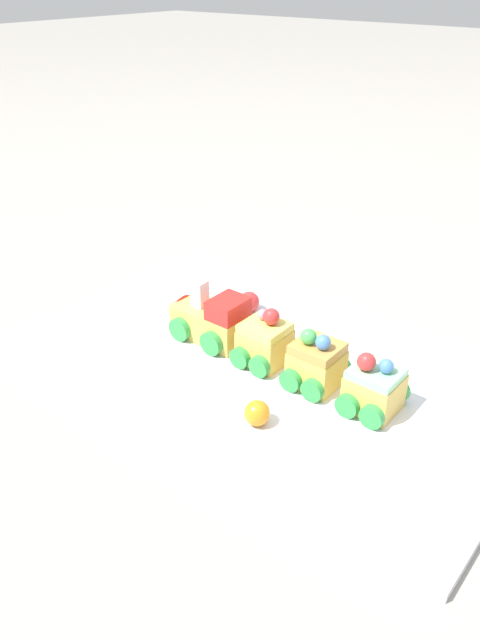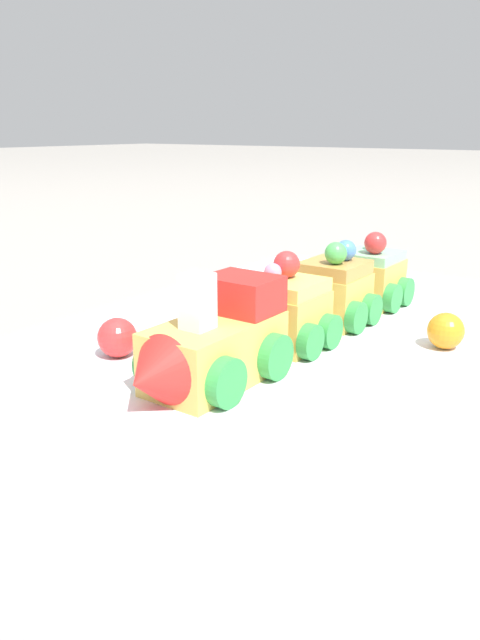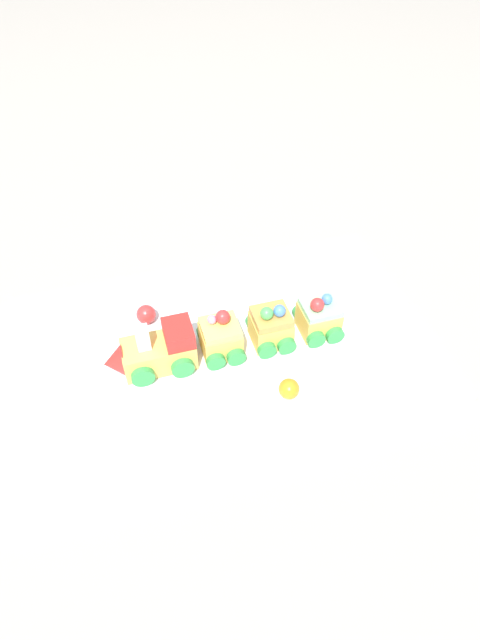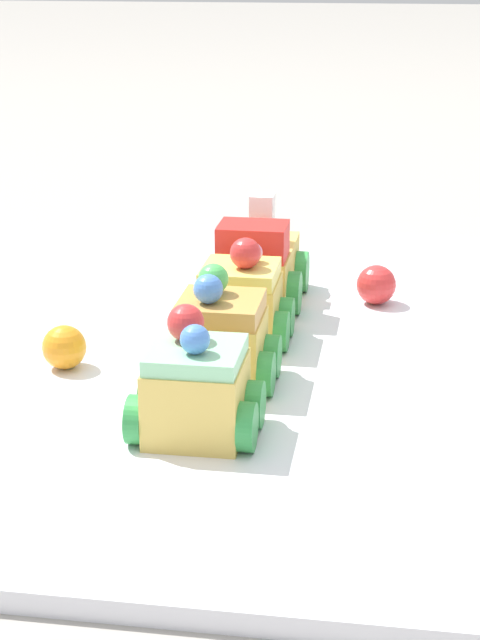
{
  "view_description": "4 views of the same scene",
  "coord_description": "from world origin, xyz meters",
  "px_view_note": "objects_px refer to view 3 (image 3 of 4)",
  "views": [
    {
      "loc": [
        -0.4,
        0.56,
        0.47
      ],
      "look_at": [
        0.03,
        0.03,
        0.07
      ],
      "focal_mm": 35.0,
      "sensor_mm": 36.0,
      "label": 1
    },
    {
      "loc": [
        0.42,
        0.27,
        0.18
      ],
      "look_at": [
        0.04,
        -0.01,
        0.04
      ],
      "focal_mm": 35.0,
      "sensor_mm": 36.0,
      "label": 2
    },
    {
      "loc": [
        0.12,
        0.5,
        0.59
      ],
      "look_at": [
        -0.03,
        -0.01,
        0.04
      ],
      "focal_mm": 28.0,
      "sensor_mm": 36.0,
      "label": 3
    },
    {
      "loc": [
        -0.7,
        -0.1,
        0.28
      ],
      "look_at": [
        -0.05,
        0.0,
        0.05
      ],
      "focal_mm": 60.0,
      "sensor_mm": 36.0,
      "label": 4
    }
  ],
  "objects_px": {
    "cake_train_locomotive": "(154,352)",
    "cake_car_mint": "(319,317)",
    "gumball_orange": "(289,389)",
    "cake_car_caramel": "(271,327)",
    "gumball_red": "(146,314)",
    "cake_car_lemon": "(221,338)"
  },
  "relations": [
    {
      "from": "cake_train_locomotive",
      "to": "cake_car_mint",
      "type": "distance_m",
      "value": 0.26
    },
    {
      "from": "gumball_orange",
      "to": "cake_train_locomotive",
      "type": "bearing_deg",
      "value": -32.33
    },
    {
      "from": "cake_car_caramel",
      "to": "cake_car_mint",
      "type": "xyz_separation_m",
      "value": [
        -0.08,
        0.0,
        -0.0
      ]
    },
    {
      "from": "gumball_red",
      "to": "gumball_orange",
      "type": "xyz_separation_m",
      "value": [
        -0.17,
        0.2,
        -0.0
      ]
    },
    {
      "from": "cake_car_lemon",
      "to": "cake_car_caramel",
      "type": "height_order",
      "value": "same"
    },
    {
      "from": "cake_car_lemon",
      "to": "cake_car_mint",
      "type": "xyz_separation_m",
      "value": [
        -0.16,
        0.0,
        -0.0
      ]
    },
    {
      "from": "cake_car_caramel",
      "to": "gumball_orange",
      "type": "relative_size",
      "value": 2.58
    },
    {
      "from": "cake_car_caramel",
      "to": "gumball_red",
      "type": "bearing_deg",
      "value": -27.61
    },
    {
      "from": "gumball_red",
      "to": "cake_train_locomotive",
      "type": "bearing_deg",
      "value": 88.98
    },
    {
      "from": "cake_car_lemon",
      "to": "cake_car_mint",
      "type": "bearing_deg",
      "value": 179.76
    },
    {
      "from": "cake_car_lemon",
      "to": "gumball_red",
      "type": "xyz_separation_m",
      "value": [
        0.1,
        -0.09,
        -0.01
      ]
    },
    {
      "from": "cake_car_lemon",
      "to": "gumball_red",
      "type": "height_order",
      "value": "cake_car_lemon"
    },
    {
      "from": "cake_car_caramel",
      "to": "gumball_orange",
      "type": "bearing_deg",
      "value": 85.59
    },
    {
      "from": "cake_train_locomotive",
      "to": "cake_car_mint",
      "type": "height_order",
      "value": "cake_train_locomotive"
    },
    {
      "from": "cake_train_locomotive",
      "to": "cake_car_mint",
      "type": "xyz_separation_m",
      "value": [
        -0.26,
        0.0,
        -0.0
      ]
    },
    {
      "from": "cake_car_mint",
      "to": "gumball_red",
      "type": "bearing_deg",
      "value": -19.93
    },
    {
      "from": "cake_car_lemon",
      "to": "gumball_red",
      "type": "bearing_deg",
      "value": -42.91
    },
    {
      "from": "cake_car_caramel",
      "to": "cake_car_mint",
      "type": "relative_size",
      "value": 1.02
    },
    {
      "from": "cake_car_caramel",
      "to": "cake_car_mint",
      "type": "height_order",
      "value": "cake_car_caramel"
    },
    {
      "from": "cake_train_locomotive",
      "to": "cake_car_caramel",
      "type": "bearing_deg",
      "value": 179.88
    },
    {
      "from": "cake_train_locomotive",
      "to": "cake_car_caramel",
      "type": "height_order",
      "value": "cake_train_locomotive"
    },
    {
      "from": "cake_train_locomotive",
      "to": "cake_car_caramel",
      "type": "xyz_separation_m",
      "value": [
        -0.18,
        0.0,
        0.0
      ]
    }
  ]
}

